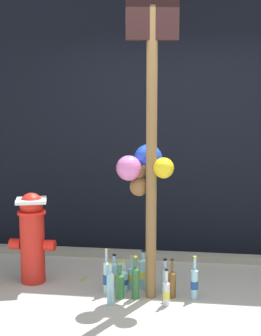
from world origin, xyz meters
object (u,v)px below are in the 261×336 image
Objects in this scene: bottle_3 at (143,273)px; bottle_6 at (124,280)px; bottle_8 at (120,285)px; bottle_2 at (106,277)px; fire_hydrant at (32,236)px; bottle_4 at (166,292)px; bottle_1 at (135,281)px; bottle_5 at (114,275)px; bottle_10 at (131,276)px; bottle_0 at (172,283)px; bottle_11 at (110,287)px; bottle_9 at (165,279)px; bottle_7 at (194,283)px; memorial_post at (147,140)px.

bottle_3 is 1.25× the size of bottle_6.
bottle_6 is at bearing 85.74° from bottle_8.
bottle_2 is 0.17m from bottle_8.
fire_hydrant reaches higher than bottle_4.
bottle_6 is at bearing 131.60° from bottle_1.
bottle_5 is 0.16m from bottle_10.
bottle_1 reaches higher than bottle_0.
fire_hydrant reaches higher than bottle_3.
bottle_11 is at bearing -155.96° from bottle_0.
bottle_5 is 1.02× the size of bottle_9.
bottle_1 reaches higher than bottle_6.
bottle_8 is (0.14, -0.09, -0.03)m from bottle_2.
bottle_4 is (0.28, -0.11, -0.04)m from bottle_1.
bottle_0 reaches higher than bottle_8.
bottle_8 reaches higher than bottle_10.
bottle_5 reaches higher than bottle_6.
bottle_11 is at bearing -109.38° from bottle_10.
bottle_8 is (-0.14, -0.01, -0.03)m from bottle_1.
bottle_4 is 0.83× the size of bottle_7.
fire_hydrant is at bearing 172.13° from memorial_post.
bottle_2 is 1.07× the size of bottle_7.
bottle_1 is at bearing -172.52° from bottle_7.
bottle_6 is 0.31m from bottle_11.
bottle_4 is (-0.04, -0.18, -0.02)m from bottle_0.
memorial_post reaches higher than bottle_4.
fire_hydrant reaches higher than bottle_0.
bottle_9 is (-0.03, 0.25, 0.02)m from bottle_4.
bottle_2 is 1.29× the size of bottle_4.
bottle_5 is 0.89× the size of bottle_11.
bottle_10 is at bearing 137.24° from bottle_4.
bottle_7 reaches higher than bottle_8.
bottle_3 is 0.12m from bottle_10.
bottle_5 is 0.75m from bottle_7.
bottle_2 is 0.25m from bottle_10.
bottle_8 is at bearing -173.93° from bottle_1.
bottle_3 is at bearing 158.32° from bottle_9.
bottle_5 is (0.81, -0.08, -0.32)m from fire_hydrant.
fire_hydrant is 2.11× the size of bottle_2.
bottle_6 is (-0.17, -0.08, -0.04)m from bottle_3.
bottle_0 is 0.20m from bottle_7.
bottle_0 is 0.31m from bottle_3.
bottle_3 is 0.45m from bottle_11.
memorial_post is 6.92× the size of bottle_11.
bottle_7 is 0.75m from bottle_11.
bottle_0 is 1.10× the size of bottle_4.
bottle_9 is at bearing 164.26° from bottle_7.
fire_hydrant is at bearing 162.90° from bottle_8.
bottle_11 reaches higher than bottle_8.
bottle_0 is 1.09× the size of bottle_9.
bottle_11 is at bearing -112.43° from bottle_8.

